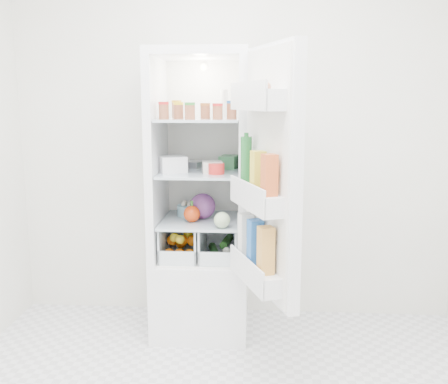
# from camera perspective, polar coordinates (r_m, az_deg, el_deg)

# --- Properties ---
(room_walls) EXTENTS (3.02, 3.02, 2.61)m
(room_walls) POSITION_cam_1_polar(r_m,az_deg,el_deg) (1.91, -0.86, 13.18)
(room_walls) COLOR silver
(room_walls) RESTS_ON ground
(refrigerator) EXTENTS (0.60, 0.60, 1.80)m
(refrigerator) POSITION_cam_1_polar(r_m,az_deg,el_deg) (3.28, -2.52, -4.27)
(refrigerator) COLOR white
(refrigerator) RESTS_ON ground
(shelf_low) EXTENTS (0.49, 0.53, 0.01)m
(shelf_low) POSITION_cam_1_polar(r_m,az_deg,el_deg) (3.20, -2.66, -3.26)
(shelf_low) COLOR #ADBECB
(shelf_low) RESTS_ON refrigerator
(shelf_mid) EXTENTS (0.49, 0.53, 0.02)m
(shelf_mid) POSITION_cam_1_polar(r_m,az_deg,el_deg) (3.14, -2.71, 2.24)
(shelf_mid) COLOR #ADBECB
(shelf_mid) RESTS_ON refrigerator
(shelf_top) EXTENTS (0.49, 0.53, 0.02)m
(shelf_top) POSITION_cam_1_polar(r_m,az_deg,el_deg) (3.11, -2.76, 8.26)
(shelf_top) COLOR #ADBECB
(shelf_top) RESTS_ON refrigerator
(crisper_left) EXTENTS (0.23, 0.46, 0.22)m
(crisper_left) POSITION_cam_1_polar(r_m,az_deg,el_deg) (3.25, -4.79, -5.45)
(crisper_left) COLOR silver
(crisper_left) RESTS_ON refrigerator
(crisper_right) EXTENTS (0.23, 0.46, 0.22)m
(crisper_right) POSITION_cam_1_polar(r_m,az_deg,el_deg) (3.22, -0.46, -5.54)
(crisper_right) COLOR silver
(crisper_right) RESTS_ON refrigerator
(condiment_jars) EXTENTS (0.46, 0.32, 0.08)m
(condiment_jars) POSITION_cam_1_polar(r_m,az_deg,el_deg) (3.03, -3.38, 9.14)
(condiment_jars) COLOR #B21919
(condiment_jars) RESTS_ON shelf_top
(squeeze_bottle) EXTENTS (0.07, 0.07, 0.18)m
(squeeze_bottle) POSITION_cam_1_polar(r_m,az_deg,el_deg) (3.20, 0.02, 10.06)
(squeeze_bottle) COLOR silver
(squeeze_bottle) RESTS_ON shelf_top
(tub_white) EXTENTS (0.21, 0.21, 0.10)m
(tub_white) POSITION_cam_1_polar(r_m,az_deg,el_deg) (3.11, -5.94, 3.18)
(tub_white) COLOR white
(tub_white) RESTS_ON shelf_mid
(tub_cream) EXTENTS (0.14, 0.14, 0.07)m
(tub_cream) POSITION_cam_1_polar(r_m,az_deg,el_deg) (3.08, -1.36, 2.87)
(tub_cream) COLOR silver
(tub_cream) RESTS_ON shelf_mid
(tin_red) EXTENTS (0.11, 0.11, 0.07)m
(tin_red) POSITION_cam_1_polar(r_m,az_deg,el_deg) (3.02, -0.88, 2.69)
(tin_red) COLOR red
(tin_red) RESTS_ON shelf_mid
(foil_tray) EXTENTS (0.21, 0.19, 0.04)m
(foil_tray) POSITION_cam_1_polar(r_m,az_deg,el_deg) (3.33, -3.89, 3.21)
(foil_tray) COLOR silver
(foil_tray) RESTS_ON shelf_mid
(tub_green) EXTENTS (0.13, 0.16, 0.08)m
(tub_green) POSITION_cam_1_polar(r_m,az_deg,el_deg) (3.27, 0.56, 3.45)
(tub_green) COLOR #3D864E
(tub_green) RESTS_ON shelf_mid
(red_cabbage) EXTENTS (0.16, 0.16, 0.16)m
(red_cabbage) POSITION_cam_1_polar(r_m,az_deg,el_deg) (3.20, -2.46, -1.62)
(red_cabbage) COLOR #541D56
(red_cabbage) RESTS_ON shelf_low
(bell_pepper) EXTENTS (0.10, 0.10, 0.10)m
(bell_pepper) POSITION_cam_1_polar(r_m,az_deg,el_deg) (3.12, -3.69, -2.51)
(bell_pepper) COLOR red
(bell_pepper) RESTS_ON shelf_low
(mushroom_bowl) EXTENTS (0.20, 0.20, 0.07)m
(mushroom_bowl) POSITION_cam_1_polar(r_m,az_deg,el_deg) (3.30, -4.07, -2.11)
(mushroom_bowl) COLOR #91C6D8
(mushroom_bowl) RESTS_ON shelf_low
(salad_bag) EXTENTS (0.10, 0.10, 0.10)m
(salad_bag) POSITION_cam_1_polar(r_m,az_deg,el_deg) (2.97, -0.23, -3.23)
(salad_bag) COLOR #A9C392
(salad_bag) RESTS_ON shelf_low
(citrus_pile) EXTENTS (0.20, 0.31, 0.16)m
(citrus_pile) POSITION_cam_1_polar(r_m,az_deg,el_deg) (3.22, -4.95, -5.99)
(citrus_pile) COLOR orange
(citrus_pile) RESTS_ON refrigerator
(veg_pile) EXTENTS (0.16, 0.30, 0.10)m
(veg_pile) POSITION_cam_1_polar(r_m,az_deg,el_deg) (3.23, -0.38, -6.36)
(veg_pile) COLOR #224D19
(veg_pile) RESTS_ON refrigerator
(fridge_door) EXTENTS (0.35, 0.58, 1.30)m
(fridge_door) POSITION_cam_1_polar(r_m,az_deg,el_deg) (2.57, 4.94, 1.32)
(fridge_door) COLOR white
(fridge_door) RESTS_ON refrigerator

